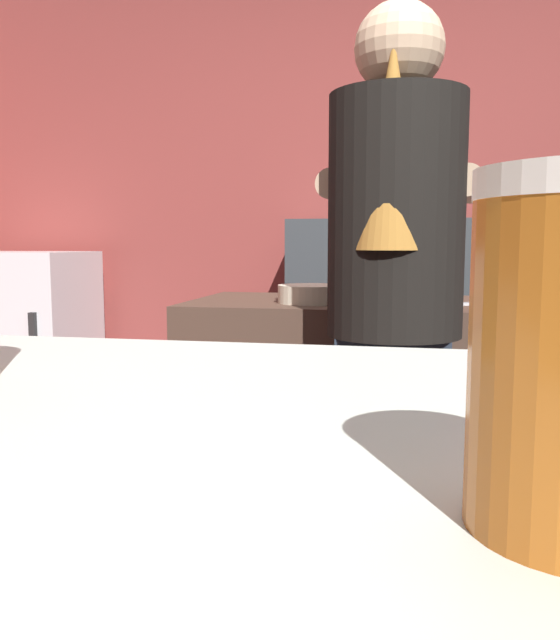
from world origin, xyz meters
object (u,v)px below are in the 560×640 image
(bartender, at_px, (394,297))
(bottle_hot_sauce, at_px, (382,205))
(bottle_soy, at_px, (406,204))
(mini_fridge, at_px, (26,351))
(mixing_bowl, at_px, (311,294))
(bottle_vinegar, at_px, (429,204))
(chefs_knife, at_px, (490,303))
(bottle_olive_oil, at_px, (382,200))

(bartender, relative_size, bottle_hot_sauce, 9.74)
(bottle_hot_sauce, bearing_deg, bottle_soy, -2.63)
(mini_fridge, relative_size, bottle_hot_sauce, 6.15)
(bottle_soy, bearing_deg, mixing_bowl, -102.69)
(mixing_bowl, bearing_deg, bottle_vinegar, 74.32)
(bartender, xyz_separation_m, chefs_knife, (0.28, 0.41, -0.05))
(chefs_knife, bearing_deg, bottle_vinegar, 75.08)
(mixing_bowl, distance_m, bottle_olive_oil, 1.39)
(mini_fridge, height_order, bottle_vinegar, bottle_vinegar)
(bartender, relative_size, bottle_vinegar, 8.32)
(chefs_knife, height_order, bottle_soy, bottle_soy)
(mixing_bowl, relative_size, bottle_hot_sauce, 1.18)
(bottle_vinegar, bearing_deg, bottle_olive_oil, -170.30)
(bartender, xyz_separation_m, bottle_soy, (0.01, 1.59, 0.32))
(bottle_vinegar, bearing_deg, bartender, -93.88)
(mixing_bowl, xyz_separation_m, bottle_hot_sauce, (0.16, 1.24, 0.34))
(bottle_soy, xyz_separation_m, bottle_olive_oil, (-0.12, 0.10, 0.03))
(bottle_vinegar, bearing_deg, chefs_knife, -83.00)
(bottle_soy, height_order, bottle_hot_sauce, bottle_soy)
(bottle_soy, xyz_separation_m, bottle_hot_sauce, (-0.12, 0.01, -0.00))
(bartender, height_order, bottle_soy, bartender)
(bottle_olive_oil, bearing_deg, mini_fridge, -173.60)
(bottle_olive_oil, xyz_separation_m, bottle_hot_sauce, (0.00, -0.10, -0.03))
(mini_fridge, xyz_separation_m, bottle_hot_sauce, (1.88, 0.11, 0.77))
(bartender, xyz_separation_m, bottle_vinegar, (0.12, 1.73, 0.33))
(bottle_soy, bearing_deg, mini_fridge, -176.91)
(mixing_bowl, distance_m, bottle_hot_sauce, 1.29)
(mixing_bowl, distance_m, chefs_knife, 0.55)
(bartender, distance_m, bottle_hot_sauce, 1.63)
(mini_fridge, xyz_separation_m, bottle_soy, (2.00, 0.11, 0.77))
(mixing_bowl, height_order, chefs_knife, mixing_bowl)
(mini_fridge, height_order, mixing_bowl, mini_fridge)
(bottle_soy, bearing_deg, bottle_vinegar, 52.71)
(bottle_soy, bearing_deg, bartender, -90.33)
(bartender, bearing_deg, bottle_hot_sauce, 9.98)
(bottle_vinegar, bearing_deg, bottle_soy, -127.29)
(chefs_knife, xyz_separation_m, bottle_soy, (-0.27, 1.18, 0.37))
(mini_fridge, height_order, bottle_hot_sauce, bottle_hot_sauce)
(bartender, relative_size, mixing_bowl, 8.27)
(bartender, bearing_deg, chefs_knife, -28.63)
(chefs_knife, relative_size, bottle_vinegar, 1.17)
(bartender, bearing_deg, bottle_vinegar, 2.14)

